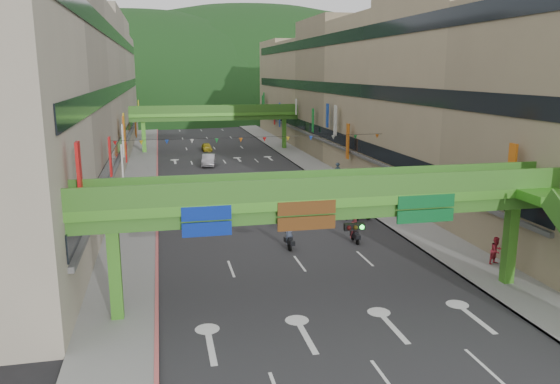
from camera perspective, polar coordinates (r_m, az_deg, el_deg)
The scene contains 23 objects.
ground at distance 25.46m, azimuth 9.10°, elevation -16.49°, with size 320.00×320.00×0.00m, color black.
road_slab at distance 72.18m, azimuth -5.46°, elevation 2.67°, with size 18.00×140.00×0.02m, color #28282B.
sidewalk_left at distance 71.71m, azimuth -14.22°, elevation 2.33°, with size 4.00×140.00×0.15m, color gray.
sidewalk_right at distance 74.27m, azimuth 3.00°, elevation 3.04°, with size 4.00×140.00×0.15m, color gray.
curb_left at distance 71.67m, azimuth -12.71°, elevation 2.41°, with size 0.20×140.00×0.18m, color #CC5959.
curb_right at distance 73.79m, azimuth 1.57°, elevation 3.00°, with size 0.20×140.00×0.18m, color gray.
building_row_left at distance 71.45m, azimuth -21.08°, elevation 9.43°, with size 12.80×95.00×19.00m.
building_row_right at distance 75.81m, azimuth 8.97°, elevation 10.23°, with size 12.80×95.00×19.00m.
overpass_near at distance 28.55m, azimuth 7.28°, elevation -1.93°, with size 28.00×12.27×7.10m.
overpass_far at distance 86.32m, azimuth -6.77°, elevation 7.86°, with size 28.00×2.20×7.10m.
hill_left at distance 181.16m, azimuth -14.57°, elevation 8.23°, with size 168.00×140.00×112.00m, color #1C4419.
hill_right at distance 203.77m, azimuth -2.94°, elevation 9.04°, with size 208.00×176.00×128.00m, color #1C4419.
bunting_string at distance 51.72m, azimuth -2.87°, elevation 5.48°, with size 26.00×0.36×0.47m.
scooter_rider_near at distance 38.50m, azimuth 0.98°, elevation -4.68°, with size 0.68×1.60×1.95m.
scooter_rider_mid at distance 40.18m, azimuth 7.88°, elevation -3.83°, with size 0.84×1.60×2.04m.
scooter_rider_left at distance 44.91m, azimuth -6.03°, elevation -2.03°, with size 1.06×1.60×2.09m.
scooter_rider_far at distance 43.29m, azimuth -8.54°, elevation -2.59°, with size 0.90×1.60×2.15m.
parked_scooter_row at distance 50.40m, azimuth 6.83°, elevation -1.06°, with size 1.60×9.35×1.08m.
car_silver at distance 72.88m, azimuth -7.46°, elevation 3.32°, with size 1.62×4.65×1.53m, color #A19FA7.
car_yellow at distance 86.68m, azimuth -7.67°, elevation 4.67°, with size 1.47×3.65×1.24m, color gold.
pedestrian_red at distance 37.81m, azimuth 21.63°, elevation -5.92°, with size 0.87×0.68×1.79m, color #C52A3D.
pedestrian_dark at distance 57.15m, azimuth 6.68°, elevation 0.87°, with size 0.97×0.41×1.66m, color black.
pedestrian_blue at distance 64.96m, azimuth 6.03°, elevation 2.25°, with size 0.73×0.47×1.56m, color #354A5D.
Camera 1 is at (-8.48, -20.62, 12.27)m, focal length 35.00 mm.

